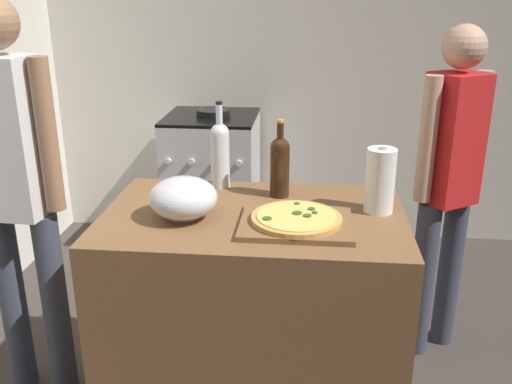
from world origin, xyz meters
TOP-DOWN VIEW (x-y plane):
  - ground_plane at (0.00, 1.29)m, footprint 3.86×3.18m
  - kitchen_wall_rear at (0.00, 2.63)m, footprint 3.86×0.10m
  - counter at (-0.03, 0.69)m, footprint 1.15×0.73m
  - cutting_board at (0.14, 0.59)m, footprint 0.40×0.32m
  - pizza at (0.14, 0.59)m, footprint 0.33×0.33m
  - mixing_bowl at (-0.28, 0.62)m, footprint 0.25×0.25m
  - paper_towel_roll at (0.44, 0.76)m, footprint 0.11×0.11m
  - wine_bottle_clear at (0.06, 0.89)m, footprint 0.08×0.08m
  - wine_bottle_amber at (-0.20, 0.99)m, footprint 0.08×0.08m
  - stove at (-0.46, 2.23)m, footprint 0.58×0.60m
  - person_in_stripes at (-0.99, 0.74)m, footprint 0.40×0.21m
  - person_in_red at (0.81, 1.24)m, footprint 0.33×0.28m

SIDE VIEW (x-z plane):
  - ground_plane at x=0.00m, z-range -0.02..0.00m
  - counter at x=-0.03m, z-range 0.00..0.91m
  - stove at x=-0.46m, z-range -0.02..0.96m
  - person_in_red at x=0.81m, z-range 0.11..1.68m
  - cutting_board at x=0.14m, z-range 0.91..0.93m
  - pizza at x=0.14m, z-range 0.92..0.95m
  - mixing_bowl at x=-0.28m, z-range 0.91..1.06m
  - person_in_stripes at x=-0.99m, z-range 0.14..1.83m
  - paper_towel_roll at x=0.44m, z-range 0.90..1.16m
  - wine_bottle_clear at x=0.06m, z-range 0.88..1.20m
  - wine_bottle_amber at x=-0.20m, z-range 0.88..1.24m
  - kitchen_wall_rear at x=0.00m, z-range 0.00..2.60m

